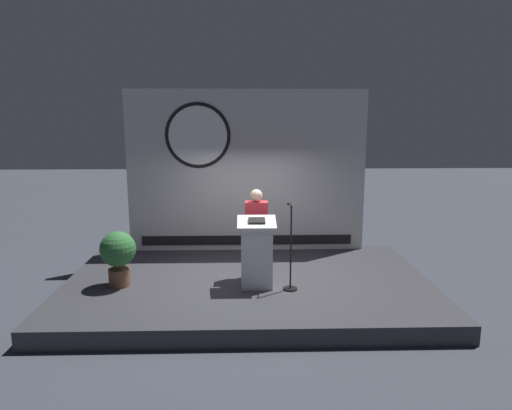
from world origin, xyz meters
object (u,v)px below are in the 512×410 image
(speaker_person, at_px, (256,233))
(potted_plant, at_px, (118,253))
(podium, at_px, (257,253))
(microphone_stand, at_px, (290,259))

(speaker_person, height_order, potted_plant, speaker_person)
(podium, height_order, potted_plant, podium)
(speaker_person, bearing_deg, potted_plant, -170.93)
(podium, bearing_deg, potted_plant, 177.42)
(podium, xyz_separation_m, potted_plant, (-2.34, 0.11, -0.01))
(potted_plant, bearing_deg, podium, -2.58)
(speaker_person, distance_m, potted_plant, 2.39)
(podium, relative_size, speaker_person, 0.75)
(podium, height_order, speaker_person, speaker_person)
(speaker_person, height_order, microphone_stand, speaker_person)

